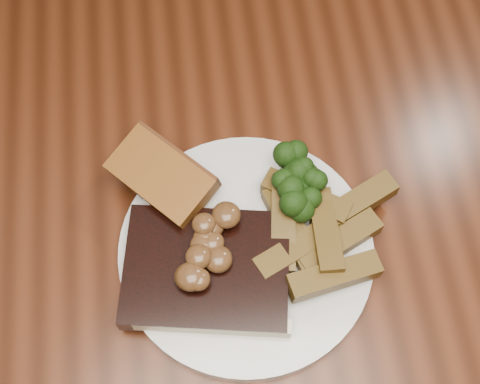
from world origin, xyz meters
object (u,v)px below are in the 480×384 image
(garlic_bread, at_px, (163,185))
(potato_wedges, at_px, (304,229))
(chair_far, at_px, (262,0))
(steak, at_px, (207,270))
(plate, at_px, (246,252))
(dining_table, at_px, (236,247))

(garlic_bread, relative_size, potato_wedges, 0.88)
(chair_far, height_order, steak, chair_far)
(plate, distance_m, garlic_bread, 0.11)
(potato_wedges, bearing_deg, chair_far, 85.32)
(plate, relative_size, garlic_bread, 2.46)
(plate, xyz_separation_m, garlic_bread, (-0.08, 0.08, 0.02))
(plate, distance_m, potato_wedges, 0.06)
(chair_far, relative_size, potato_wedges, 6.82)
(chair_far, distance_m, plate, 0.68)
(dining_table, xyz_separation_m, steak, (-0.04, -0.06, 0.12))
(plate, xyz_separation_m, potato_wedges, (0.06, 0.01, 0.02))
(steak, relative_size, potato_wedges, 1.33)
(plate, bearing_deg, steak, -154.25)
(plate, distance_m, steak, 0.05)
(garlic_bread, xyz_separation_m, potato_wedges, (0.14, -0.07, 0.00))
(potato_wedges, bearing_deg, garlic_bread, 153.99)
(chair_far, distance_m, potato_wedges, 0.67)
(chair_far, bearing_deg, potato_wedges, 64.74)
(steak, distance_m, garlic_bread, 0.10)
(plate, relative_size, steak, 1.62)
(chair_far, distance_m, garlic_bread, 0.64)
(chair_far, relative_size, steak, 5.11)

